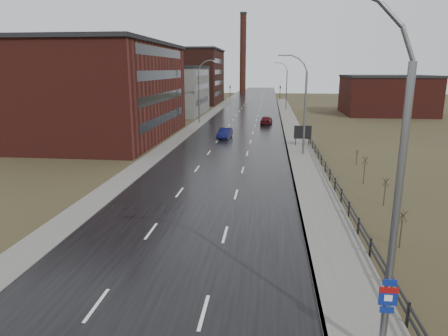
% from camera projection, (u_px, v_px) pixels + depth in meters
% --- Properties ---
extents(road, '(14.00, 300.00, 0.06)m').
position_uv_depth(road, '(242.00, 126.00, 70.67)').
color(road, black).
rests_on(road, ground).
extents(sidewalk_right, '(3.20, 180.00, 0.18)m').
position_uv_depth(sidewalk_right, '(302.00, 156.00, 45.61)').
color(sidewalk_right, '#595651').
rests_on(sidewalk_right, ground).
extents(curb_right, '(0.16, 180.00, 0.18)m').
position_uv_depth(curb_right, '(288.00, 156.00, 45.77)').
color(curb_right, slate).
rests_on(curb_right, ground).
extents(sidewalk_left, '(2.40, 260.00, 0.12)m').
position_uv_depth(sidewalk_left, '(196.00, 125.00, 71.55)').
color(sidewalk_left, '#595651').
rests_on(sidewalk_left, ground).
extents(warehouse_near, '(22.44, 28.56, 13.50)m').
position_uv_depth(warehouse_near, '(88.00, 91.00, 56.87)').
color(warehouse_near, '#471914').
rests_on(warehouse_near, ground).
extents(warehouse_mid, '(16.32, 20.40, 10.50)m').
position_uv_depth(warehouse_mid, '(167.00, 90.00, 88.73)').
color(warehouse_mid, slate).
rests_on(warehouse_mid, ground).
extents(warehouse_far, '(26.52, 24.48, 15.50)m').
position_uv_depth(warehouse_far, '(176.00, 76.00, 117.60)').
color(warehouse_far, '#331611').
rests_on(warehouse_far, ground).
extents(building_right, '(18.36, 16.32, 8.50)m').
position_uv_depth(building_right, '(387.00, 95.00, 87.55)').
color(building_right, '#471914').
rests_on(building_right, ground).
extents(smokestack, '(2.70, 2.70, 30.70)m').
position_uv_depth(smokestack, '(243.00, 54.00, 154.38)').
color(smokestack, '#331611').
rests_on(smokestack, ground).
extents(streetlight_main, '(3.91, 0.29, 12.11)m').
position_uv_depth(streetlight_main, '(387.00, 193.00, 12.35)').
color(streetlight_main, slate).
rests_on(streetlight_main, ground).
extents(streetlight_right_mid, '(3.36, 0.28, 11.35)m').
position_uv_depth(streetlight_right_mid, '(303.00, 105.00, 45.19)').
color(streetlight_right_mid, slate).
rests_on(streetlight_right_mid, ground).
extents(streetlight_left, '(3.36, 0.28, 11.35)m').
position_uv_depth(streetlight_left, '(201.00, 91.00, 72.03)').
color(streetlight_left, slate).
rests_on(streetlight_left, ground).
extents(streetlight_right_far, '(3.36, 0.28, 11.35)m').
position_uv_depth(streetlight_right_far, '(285.00, 86.00, 97.27)').
color(streetlight_right_far, slate).
rests_on(streetlight_right_far, ground).
extents(guardrail, '(0.10, 53.05, 1.10)m').
position_uv_depth(guardrail, '(343.00, 197.00, 29.18)').
color(guardrail, black).
rests_on(guardrail, ground).
extents(shrub_c, '(0.54, 0.56, 2.25)m').
position_uv_depth(shrub_c, '(401.00, 228.00, 22.18)').
color(shrub_c, '#382D23').
rests_on(shrub_c, ground).
extents(shrub_d, '(0.51, 0.53, 2.13)m').
position_uv_depth(shrub_d, '(385.00, 191.00, 29.12)').
color(shrub_d, '#382D23').
rests_on(shrub_d, ground).
extents(shrub_e, '(0.59, 0.62, 2.50)m').
position_uv_depth(shrub_e, '(364.00, 169.00, 34.53)').
color(shrub_e, '#382D23').
rests_on(shrub_e, ground).
extents(shrub_f, '(0.39, 0.41, 1.61)m').
position_uv_depth(shrub_f, '(357.00, 157.00, 41.71)').
color(shrub_f, '#382D23').
rests_on(shrub_f, ground).
extents(billboard, '(2.21, 0.17, 2.75)m').
position_uv_depth(billboard, '(303.00, 133.00, 51.20)').
color(billboard, black).
rests_on(billboard, ground).
extents(traffic_light_left, '(0.58, 2.73, 5.30)m').
position_uv_depth(traffic_light_left, '(230.00, 86.00, 128.30)').
color(traffic_light_left, black).
rests_on(traffic_light_left, ground).
extents(traffic_light_right, '(0.58, 2.73, 5.30)m').
position_uv_depth(traffic_light_right, '(280.00, 86.00, 126.55)').
color(traffic_light_right, black).
rests_on(traffic_light_right, ground).
extents(car_near, '(1.97, 4.65, 1.49)m').
position_uv_depth(car_near, '(225.00, 134.00, 57.41)').
color(car_near, '#0C0E3C').
rests_on(car_near, ground).
extents(car_far, '(2.35, 4.83, 1.59)m').
position_uv_depth(car_far, '(266.00, 120.00, 71.81)').
color(car_far, '#450B11').
rests_on(car_far, ground).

